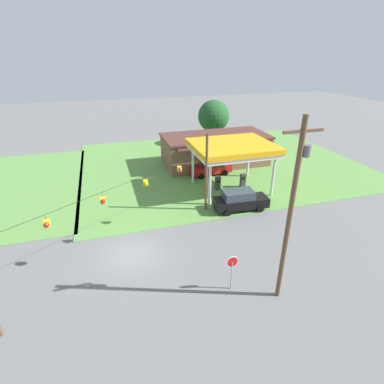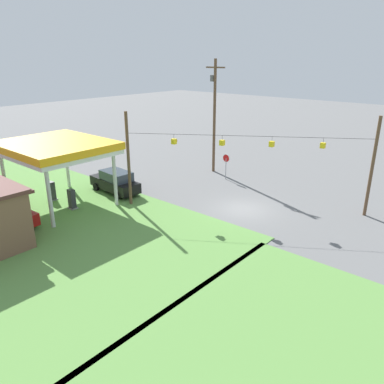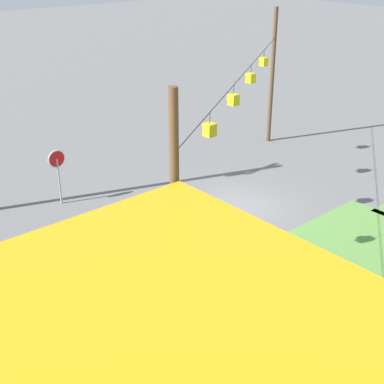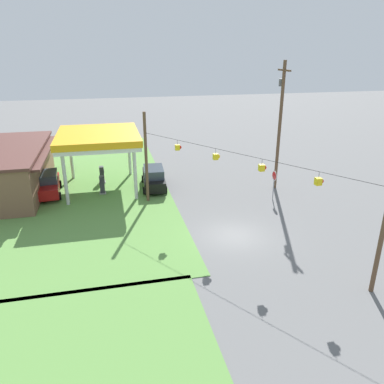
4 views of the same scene
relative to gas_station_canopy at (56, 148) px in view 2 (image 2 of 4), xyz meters
The scene contains 9 objects.
ground_plane 15.27m from the gas_station_canopy, 143.37° to the right, with size 160.00×160.00×0.00m, color slate.
gas_station_canopy is the anchor object (origin of this frame).
fuel_pump_near 4.14m from the gas_station_canopy, behind, with size 0.71×0.56×1.61m.
fuel_pump_far 4.14m from the gas_station_canopy, ahead, with size 0.71×0.56×1.61m.
car_at_pumps_front 5.94m from the gas_station_canopy, 102.76° to the right, with size 5.27×2.38×2.00m.
car_at_pumps_rear 5.91m from the gas_station_canopy, 96.93° to the left, with size 5.16×2.41×1.91m.
stop_sign_roadside 15.56m from the gas_station_canopy, 113.33° to the right, with size 0.80×0.08×2.50m.
utility_pole_main 15.88m from the gas_station_canopy, 102.66° to the right, with size 2.20×0.44×11.11m.
signal_span_gantry 14.57m from the gas_station_canopy, 143.33° to the right, with size 15.33×10.24×7.43m.
Camera 2 is at (-14.61, 23.17, 11.23)m, focal length 35.00 mm.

